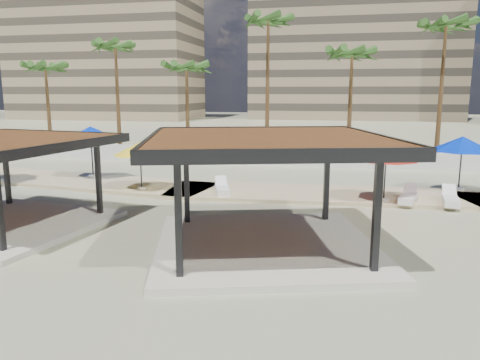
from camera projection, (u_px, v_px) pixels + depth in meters
The scene contains 20 objects.
ground at pixel (264, 235), 16.80m from camera, with size 200.00×200.00×0.00m, color tan.
promenade at pixel (328, 192), 23.72m from camera, with size 44.45×7.97×0.24m.
boundary_wall at pixel (303, 158), 32.04m from camera, with size 56.00×0.30×1.20m, color silver.
building_west at pixel (106, 37), 88.14m from camera, with size 34.00×16.00×32.40m.
building_mid at pixel (355, 42), 88.12m from camera, with size 38.00×16.00×30.40m.
pavilion_central at pixel (266, 182), 14.98m from camera, with size 9.18×9.18×3.74m.
pavilion_west at pixel (2, 175), 17.39m from camera, with size 7.63×7.63×3.42m.
umbrella_a at pixel (91, 134), 26.86m from camera, with size 3.99×3.99×2.95m.
umbrella_b at pixel (140, 149), 23.50m from camera, with size 3.58×3.58×2.42m.
umbrella_c at pixel (386, 153), 20.95m from camera, with size 3.52×3.52×2.56m.
umbrella_d at pixel (462, 144), 23.33m from camera, with size 3.90×3.90×2.72m.
lounger_a at pixel (222, 189), 22.99m from camera, with size 1.20×1.96×0.71m.
lounger_b at pixel (450, 200), 20.76m from camera, with size 0.80×1.97×0.73m.
lounger_c at pixel (408, 198), 21.20m from camera, with size 1.06×1.96×0.71m.
palm_a at pixel (45, 71), 37.57m from camera, with size 3.00×3.00×7.85m.
palm_b at pixel (115, 51), 36.41m from camera, with size 3.00×3.00×9.37m.
palm_c at pixel (187, 71), 34.85m from camera, with size 3.00×3.00×7.70m.
palm_d at pixel (268, 27), 33.77m from camera, with size 3.00×3.00×10.94m.
palm_e at pixel (352, 58), 32.44m from camera, with size 3.00×3.00×8.51m.
palm_f at pixel (446, 32), 31.05m from camera, with size 3.00×3.00×10.23m.
Camera 1 is at (2.65, -15.94, 5.07)m, focal length 35.00 mm.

